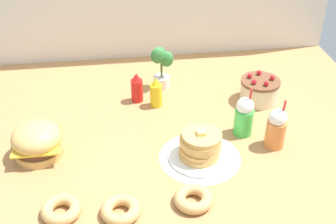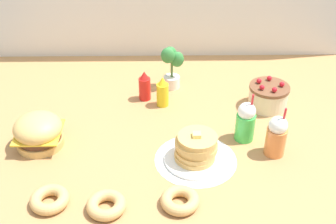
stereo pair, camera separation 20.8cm
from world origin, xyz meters
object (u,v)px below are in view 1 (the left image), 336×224
at_px(burger, 37,141).
at_px(orange_float_cup, 276,128).
at_px(mustard_bottle, 156,93).
at_px(donut_chocolate, 121,210).
at_px(ketchup_bottle, 137,88).
at_px(donut_pink_glaze, 61,209).
at_px(layer_cake, 259,90).
at_px(cream_soda_cup, 244,116).
at_px(donut_vanilla, 193,198).
at_px(pancake_stack, 200,147).
at_px(potted_plant, 161,66).

relative_size(burger, orange_float_cup, 0.88).
xyz_separation_m(mustard_bottle, donut_chocolate, (-0.23, -0.78, -0.05)).
xyz_separation_m(ketchup_bottle, mustard_bottle, (0.10, -0.07, 0.00)).
bearing_deg(donut_pink_glaze, burger, 108.04).
xyz_separation_m(ketchup_bottle, donut_pink_glaze, (-0.37, -0.81, -0.05)).
bearing_deg(mustard_bottle, layer_cake, -2.54).
xyz_separation_m(cream_soda_cup, orange_float_cup, (0.12, -0.12, 0.00)).
bearing_deg(layer_cake, ketchup_bottle, 172.30).
relative_size(ketchup_bottle, orange_float_cup, 0.67).
xyz_separation_m(ketchup_bottle, donut_vanilla, (0.17, -0.82, -0.05)).
bearing_deg(cream_soda_cup, pancake_stack, -147.05).
bearing_deg(donut_chocolate, donut_pink_glaze, 171.74).
xyz_separation_m(pancake_stack, mustard_bottle, (-0.15, 0.48, 0.02)).
bearing_deg(donut_vanilla, mustard_bottle, 95.08).
bearing_deg(layer_cake, orange_float_cup, -97.17).
distance_m(ketchup_bottle, donut_vanilla, 0.84).
xyz_separation_m(layer_cake, cream_soda_cup, (-0.17, -0.29, 0.03)).
bearing_deg(potted_plant, cream_soda_cup, -55.73).
bearing_deg(mustard_bottle, orange_float_cup, -39.36).
relative_size(pancake_stack, layer_cake, 1.36).
relative_size(donut_pink_glaze, donut_chocolate, 1.00).
distance_m(pancake_stack, cream_soda_cup, 0.30).
distance_m(cream_soda_cup, donut_chocolate, 0.79).
bearing_deg(ketchup_bottle, mustard_bottle, -33.37).
bearing_deg(orange_float_cup, layer_cake, 82.83).
bearing_deg(potted_plant, donut_pink_glaze, -118.93).
relative_size(layer_cake, cream_soda_cup, 0.83).
height_order(pancake_stack, cream_soda_cup, cream_soda_cup).
xyz_separation_m(pancake_stack, ketchup_bottle, (-0.25, 0.54, 0.02)).
bearing_deg(cream_soda_cup, potted_plant, 124.27).
relative_size(ketchup_bottle, donut_chocolate, 1.08).
xyz_separation_m(mustard_bottle, donut_pink_glaze, (-0.47, -0.75, -0.05)).
height_order(ketchup_bottle, donut_vanilla, ketchup_bottle).
bearing_deg(ketchup_bottle, pancake_stack, -65.13).
bearing_deg(cream_soda_cup, donut_chocolate, -143.64).
bearing_deg(donut_vanilla, cream_soda_cup, 53.06).
bearing_deg(orange_float_cup, donut_vanilla, -144.45).
relative_size(burger, layer_cake, 1.06).
xyz_separation_m(ketchup_bottle, orange_float_cup, (0.63, -0.50, 0.02)).
bearing_deg(burger, donut_chocolate, -49.75).
height_order(pancake_stack, potted_plant, potted_plant).
relative_size(pancake_stack, donut_chocolate, 1.83).
height_order(ketchup_bottle, donut_pink_glaze, ketchup_bottle).
xyz_separation_m(mustard_bottle, potted_plant, (0.05, 0.20, 0.06)).
bearing_deg(ketchup_bottle, donut_chocolate, -98.80).
bearing_deg(ketchup_bottle, potted_plant, 40.17).
relative_size(cream_soda_cup, donut_pink_glaze, 1.61).
height_order(burger, potted_plant, potted_plant).
xyz_separation_m(donut_chocolate, potted_plant, (0.29, 0.98, 0.12)).
distance_m(burger, donut_chocolate, 0.57).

